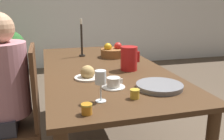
{
  "coord_description": "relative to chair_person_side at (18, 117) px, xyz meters",
  "views": [
    {
      "loc": [
        -0.45,
        -1.93,
        1.25
      ],
      "look_at": [
        0.0,
        -0.29,
        0.78
      ],
      "focal_mm": 40.0,
      "sensor_mm": 36.0,
      "label": 1
    }
  ],
  "objects": [
    {
      "name": "potted_plant",
      "position": [
        -0.34,
        2.66,
        -0.01
      ],
      "size": [
        0.48,
        0.48,
        0.81
      ],
      "color": "beige",
      "rests_on": "ground_plane"
    },
    {
      "name": "teacup_near_person",
      "position": [
        0.6,
        -0.2,
        0.25
      ],
      "size": [
        0.15,
        0.15,
        0.07
      ],
      "color": "silver",
      "rests_on": "dining_table"
    },
    {
      "name": "jam_jar_red",
      "position": [
        0.37,
        -0.54,
        0.25
      ],
      "size": [
        0.05,
        0.05,
        0.05
      ],
      "color": "#C67A1E",
      "rests_on": "dining_table"
    },
    {
      "name": "wine_glass_water",
      "position": [
        0.47,
        -0.4,
        0.34
      ],
      "size": [
        0.06,
        0.06,
        0.17
      ],
      "color": "white",
      "rests_on": "dining_table"
    },
    {
      "name": "red_pitcher",
      "position": [
        0.83,
        0.17,
        0.31
      ],
      "size": [
        0.16,
        0.13,
        0.19
      ],
      "color": "red",
      "rests_on": "dining_table"
    },
    {
      "name": "candlestick_tall",
      "position": [
        0.55,
        0.77,
        0.36
      ],
      "size": [
        0.06,
        0.06,
        0.36
      ],
      "color": "black",
      "rests_on": "dining_table"
    },
    {
      "name": "jam_jar_amber",
      "position": [
        0.66,
        -0.41,
        0.25
      ],
      "size": [
        0.05,
        0.05,
        0.05
      ],
      "color": "gold",
      "rests_on": "dining_table"
    },
    {
      "name": "serving_tray",
      "position": [
        0.87,
        -0.29,
        0.23
      ],
      "size": [
        0.29,
        0.29,
        0.03
      ],
      "color": "gray",
      "rests_on": "dining_table"
    },
    {
      "name": "fruit_bowl",
      "position": [
        0.83,
        0.66,
        0.27
      ],
      "size": [
        0.23,
        0.23,
        0.14
      ],
      "color": "brown",
      "rests_on": "dining_table"
    },
    {
      "name": "chair_person_side",
      "position": [
        0.0,
        0.0,
        0.0
      ],
      "size": [
        0.42,
        0.42,
        0.98
      ],
      "rotation": [
        0.0,
        0.0,
        1.57
      ],
      "color": "#51331E",
      "rests_on": "ground_plane"
    },
    {
      "name": "bread_plate",
      "position": [
        0.48,
        0.03,
        0.25
      ],
      "size": [
        0.18,
        0.18,
        0.1
      ],
      "color": "silver",
      "rests_on": "dining_table"
    },
    {
      "name": "dining_table",
      "position": [
        0.65,
        0.31,
        0.13
      ],
      "size": [
        0.94,
        1.91,
        0.73
      ],
      "color": "#472D19",
      "rests_on": "ground_plane"
    }
  ]
}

